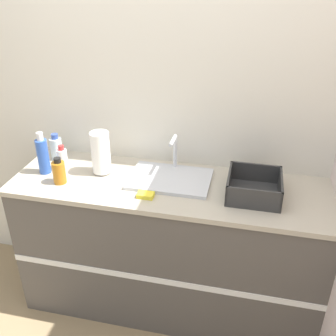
{
  "coord_description": "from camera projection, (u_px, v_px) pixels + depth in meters",
  "views": [
    {
      "loc": [
        0.42,
        -1.61,
        2.07
      ],
      "look_at": [
        -0.0,
        0.25,
        1.04
      ],
      "focal_mm": 42.0,
      "sensor_mm": 36.0,
      "label": 1
    }
  ],
  "objects": [
    {
      "name": "dish_rack",
      "position": [
        254.0,
        189.0,
        2.12
      ],
      "size": [
        0.29,
        0.3,
        0.12
      ],
      "color": "#2D2D2D",
      "rests_on": "counter_cabinet"
    },
    {
      "name": "wall_back",
      "position": [
        181.0,
        104.0,
        2.33
      ],
      "size": [
        4.22,
        0.06,
        2.6
      ],
      "color": "beige",
      "rests_on": "ground_plane"
    },
    {
      "name": "bottle_clear",
      "position": [
        56.0,
        148.0,
        2.49
      ],
      "size": [
        0.08,
        0.08,
        0.17
      ],
      "color": "silver",
      "rests_on": "counter_cabinet"
    },
    {
      "name": "ground_plane",
      "position": [
        159.0,
        334.0,
        2.45
      ],
      "size": [
        12.0,
        12.0,
        0.0
      ],
      "primitive_type": "plane",
      "color": "#937A56"
    },
    {
      "name": "sponge",
      "position": [
        146.0,
        195.0,
        2.12
      ],
      "size": [
        0.09,
        0.06,
        0.02
      ],
      "color": "yellow",
      "rests_on": "counter_cabinet"
    },
    {
      "name": "bottle_blue",
      "position": [
        43.0,
        155.0,
        2.32
      ],
      "size": [
        0.07,
        0.07,
        0.26
      ],
      "color": "#2D56B7",
      "rests_on": "counter_cabinet"
    },
    {
      "name": "sink",
      "position": [
        170.0,
        177.0,
        2.28
      ],
      "size": [
        0.47,
        0.33,
        0.23
      ],
      "color": "silver",
      "rests_on": "counter_cabinet"
    },
    {
      "name": "bottle_white_spray",
      "position": [
        63.0,
        159.0,
        2.37
      ],
      "size": [
        0.06,
        0.06,
        0.16
      ],
      "color": "white",
      "rests_on": "counter_cabinet"
    },
    {
      "name": "bottle_amber",
      "position": [
        59.0,
        172.0,
        2.23
      ],
      "size": [
        0.07,
        0.07,
        0.16
      ],
      "color": "#B26B19",
      "rests_on": "counter_cabinet"
    },
    {
      "name": "counter_cabinet",
      "position": [
        169.0,
        247.0,
        2.46
      ],
      "size": [
        1.84,
        0.58,
        0.92
      ],
      "color": "#514C47",
      "rests_on": "ground_plane"
    },
    {
      "name": "paper_towel_roll",
      "position": [
        101.0,
        153.0,
        2.31
      ],
      "size": [
        0.11,
        0.11,
        0.26
      ],
      "color": "#4C4C51",
      "rests_on": "counter_cabinet"
    }
  ]
}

